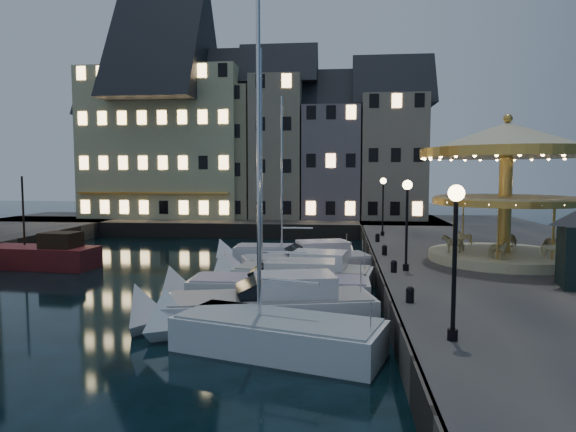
# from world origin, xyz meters

# --- Properties ---
(ground) EXTENTS (160.00, 160.00, 0.00)m
(ground) POSITION_xyz_m (0.00, 0.00, 0.00)
(ground) COLOR black
(ground) RESTS_ON ground
(quay_east) EXTENTS (16.00, 56.00, 1.30)m
(quay_east) POSITION_xyz_m (14.00, 6.00, 0.65)
(quay_east) COLOR #474442
(quay_east) RESTS_ON ground
(quay_north) EXTENTS (44.00, 12.00, 1.30)m
(quay_north) POSITION_xyz_m (-8.00, 28.00, 0.65)
(quay_north) COLOR #474442
(quay_north) RESTS_ON ground
(quaywall_e) EXTENTS (0.15, 44.00, 1.30)m
(quaywall_e) POSITION_xyz_m (6.00, 6.00, 0.65)
(quaywall_e) COLOR #47423A
(quaywall_e) RESTS_ON ground
(quaywall_n) EXTENTS (48.00, 0.15, 1.30)m
(quaywall_n) POSITION_xyz_m (-6.00, 22.00, 0.65)
(quaywall_n) COLOR #47423A
(quaywall_n) RESTS_ON ground
(streetlamp_a) EXTENTS (0.44, 0.44, 4.17)m
(streetlamp_a) POSITION_xyz_m (7.20, -9.00, 4.02)
(streetlamp_a) COLOR black
(streetlamp_a) RESTS_ON quay_east
(streetlamp_b) EXTENTS (0.44, 0.44, 4.17)m
(streetlamp_b) POSITION_xyz_m (7.20, 1.00, 4.02)
(streetlamp_b) COLOR black
(streetlamp_b) RESTS_ON quay_east
(streetlamp_c) EXTENTS (0.44, 0.44, 4.17)m
(streetlamp_c) POSITION_xyz_m (7.20, 14.50, 4.02)
(streetlamp_c) COLOR black
(streetlamp_c) RESTS_ON quay_east
(bollard_a) EXTENTS (0.30, 0.30, 0.57)m
(bollard_a) POSITION_xyz_m (6.60, -5.00, 1.60)
(bollard_a) COLOR black
(bollard_a) RESTS_ON quay_east
(bollard_b) EXTENTS (0.30, 0.30, 0.57)m
(bollard_b) POSITION_xyz_m (6.60, 0.50, 1.60)
(bollard_b) COLOR black
(bollard_b) RESTS_ON quay_east
(bollard_c) EXTENTS (0.30, 0.30, 0.57)m
(bollard_c) POSITION_xyz_m (6.60, 5.50, 1.60)
(bollard_c) COLOR black
(bollard_c) RESTS_ON quay_east
(bollard_d) EXTENTS (0.30, 0.30, 0.57)m
(bollard_d) POSITION_xyz_m (6.60, 11.00, 1.60)
(bollard_d) COLOR black
(bollard_d) RESTS_ON quay_east
(townhouse_na) EXTENTS (5.50, 8.00, 12.80)m
(townhouse_na) POSITION_xyz_m (-19.50, 30.00, 7.78)
(townhouse_na) COLOR tan
(townhouse_na) RESTS_ON quay_north
(townhouse_nb) EXTENTS (6.16, 8.00, 13.80)m
(townhouse_nb) POSITION_xyz_m (-14.05, 30.00, 8.28)
(townhouse_nb) COLOR slate
(townhouse_nb) RESTS_ON quay_north
(townhouse_nc) EXTENTS (6.82, 8.00, 14.80)m
(townhouse_nc) POSITION_xyz_m (-8.00, 30.00, 8.78)
(townhouse_nc) COLOR gray
(townhouse_nc) RESTS_ON quay_north
(townhouse_nd) EXTENTS (5.50, 8.00, 15.80)m
(townhouse_nd) POSITION_xyz_m (-2.25, 30.00, 9.28)
(townhouse_nd) COLOR gray
(townhouse_nd) RESTS_ON quay_north
(townhouse_ne) EXTENTS (6.16, 8.00, 12.80)m
(townhouse_ne) POSITION_xyz_m (3.20, 30.00, 7.78)
(townhouse_ne) COLOR slate
(townhouse_ne) RESTS_ON quay_north
(townhouse_nf) EXTENTS (6.82, 8.00, 13.80)m
(townhouse_nf) POSITION_xyz_m (9.25, 30.00, 8.28)
(townhouse_nf) COLOR gray
(townhouse_nf) RESTS_ON quay_north
(hotel_corner) EXTENTS (17.60, 9.00, 16.80)m
(hotel_corner) POSITION_xyz_m (-14.00, 30.00, 9.78)
(hotel_corner) COLOR #BDC293
(hotel_corner) RESTS_ON quay_north
(motorboat_a) EXTENTS (7.81, 4.60, 13.02)m
(motorboat_a) POSITION_xyz_m (1.66, -6.64, 0.54)
(motorboat_a) COLOR silver
(motorboat_a) RESTS_ON ground
(motorboat_b) EXTENTS (9.00, 4.48, 2.15)m
(motorboat_b) POSITION_xyz_m (1.15, -3.96, 0.64)
(motorboat_b) COLOR silver
(motorboat_b) RESTS_ON ground
(motorboat_c) EXTENTS (9.00, 2.35, 12.00)m
(motorboat_c) POSITION_xyz_m (1.09, -0.58, 0.68)
(motorboat_c) COLOR silver
(motorboat_c) RESTS_ON ground
(motorboat_d) EXTENTS (7.88, 3.60, 2.15)m
(motorboat_d) POSITION_xyz_m (1.95, 2.29, 0.64)
(motorboat_d) COLOR silver
(motorboat_d) RESTS_ON ground
(motorboat_e) EXTENTS (8.35, 4.82, 2.15)m
(motorboat_e) POSITION_xyz_m (1.96, 5.73, 0.64)
(motorboat_e) COLOR silver
(motorboat_e) RESTS_ON ground
(motorboat_f) EXTENTS (8.61, 2.39, 11.45)m
(motorboat_f) POSITION_xyz_m (0.59, 9.69, 0.53)
(motorboat_f) COLOR white
(motorboat_f) RESTS_ON ground
(red_fishing_boat) EXTENTS (7.23, 3.03, 5.81)m
(red_fishing_boat) POSITION_xyz_m (-14.03, 6.57, 0.69)
(red_fishing_boat) COLOR #5A171B
(red_fishing_boat) RESTS_ON ground
(carousel) EXTENTS (8.51, 8.51, 7.44)m
(carousel) POSITION_xyz_m (12.48, 4.12, 6.20)
(carousel) COLOR beige
(carousel) RESTS_ON quay_east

